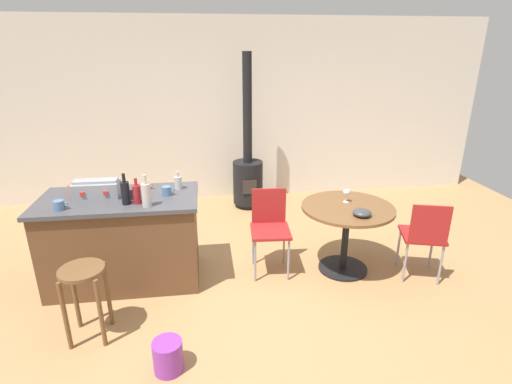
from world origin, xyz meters
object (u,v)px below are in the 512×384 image
(bottle_0, at_px, (137,194))
(folding_chair_far, at_px, (270,224))
(toolbox, at_px, (97,189))
(bottle_3, at_px, (125,192))
(plastic_bucket, at_px, (168,356))
(wooden_stool, at_px, (84,286))
(bottle_2, at_px, (146,194))
(folding_chair_near, at_px, (424,234))
(cup_4, at_px, (167,191))
(kitchen_island, at_px, (124,240))
(cup_3, at_px, (59,205))
(cup_2, at_px, (130,194))
(serving_bowl, at_px, (362,213))
(wood_stove, at_px, (248,172))
(cup_0, at_px, (72,189))
(dining_table, at_px, (347,222))
(bottle_1, at_px, (178,182))
(cup_1, at_px, (145,186))
(wine_glass, at_px, (347,193))

(bottle_0, bearing_deg, folding_chair_far, 8.61)
(toolbox, bearing_deg, folding_chair_far, -1.04)
(folding_chair_far, height_order, bottle_0, bottle_0)
(bottle_3, bearing_deg, plastic_bucket, -70.59)
(wooden_stool, distance_m, bottle_2, 0.92)
(folding_chair_near, xyz_separation_m, bottle_0, (-2.77, 0.21, 0.49))
(wooden_stool, xyz_separation_m, cup_4, (0.62, 0.83, 0.47))
(cup_4, bearing_deg, bottle_2, -120.92)
(toolbox, height_order, bottle_3, bottle_3)
(kitchen_island, xyz_separation_m, folding_chair_near, (2.98, -0.38, 0.05))
(kitchen_island, bearing_deg, folding_chair_near, -7.35)
(wooden_stool, height_order, folding_chair_far, folding_chair_far)
(toolbox, distance_m, cup_3, 0.39)
(cup_2, distance_m, cup_3, 0.61)
(serving_bowl, bearing_deg, wood_stove, 111.13)
(toolbox, distance_m, serving_bowl, 2.55)
(bottle_2, relative_size, cup_4, 2.46)
(toolbox, bearing_deg, wooden_stool, -87.28)
(cup_0, bearing_deg, folding_chair_far, -4.38)
(dining_table, relative_size, bottle_1, 5.22)
(wood_stove, bearing_deg, plastic_bucket, -106.98)
(wooden_stool, xyz_separation_m, bottle_1, (0.72, 1.01, 0.50))
(kitchen_island, relative_size, folding_chair_far, 1.71)
(cup_1, bearing_deg, bottle_3, -107.72)
(bottle_0, height_order, bottle_2, bottle_2)
(cup_4, height_order, serving_bowl, cup_4)
(folding_chair_near, height_order, bottle_3, bottle_3)
(wood_stove, height_order, plastic_bucket, wood_stove)
(bottle_1, bearing_deg, bottle_3, -142.23)
(folding_chair_far, xyz_separation_m, bottle_1, (-0.92, 0.16, 0.45))
(bottle_3, bearing_deg, cup_0, 148.94)
(bottle_0, bearing_deg, bottle_3, -179.28)
(wooden_stool, relative_size, toolbox, 1.53)
(bottle_1, relative_size, plastic_bucket, 0.73)
(wood_stove, relative_size, cup_2, 20.15)
(wooden_stool, distance_m, bottle_0, 0.92)
(wood_stove, bearing_deg, toolbox, -132.75)
(wood_stove, relative_size, cup_1, 18.80)
(cup_1, xyz_separation_m, cup_4, (0.23, -0.20, 0.00))
(cup_0, bearing_deg, wooden_stool, -73.09)
(wine_glass, bearing_deg, cup_3, -174.67)
(cup_0, bearing_deg, cup_4, -10.25)
(bottle_1, bearing_deg, serving_bowl, -16.91)
(bottle_0, xyz_separation_m, cup_1, (0.02, 0.38, -0.05))
(cup_1, relative_size, cup_4, 0.97)
(dining_table, xyz_separation_m, cup_1, (-2.04, 0.31, 0.39))
(serving_bowl, distance_m, plastic_bucket, 2.14)
(folding_chair_near, relative_size, bottle_2, 2.90)
(wine_glass, xyz_separation_m, plastic_bucket, (-1.78, -1.31, -0.72))
(cup_2, bearing_deg, folding_chair_near, -6.55)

